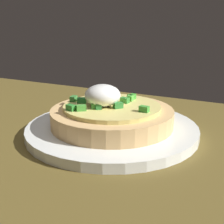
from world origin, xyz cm
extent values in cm
cube|color=brown|center=(0.00, 0.00, 1.52)|extent=(102.72, 68.84, 3.05)
cylinder|color=white|center=(-5.37, -9.19, 3.72)|extent=(25.21, 25.21, 1.34)
cylinder|color=tan|center=(-5.37, -9.19, 5.63)|extent=(17.94, 17.94, 2.48)
cylinder|color=#DCCB70|center=(-5.37, -9.19, 7.15)|extent=(14.18, 14.18, 0.57)
ellipsoid|color=white|center=(-4.32, -8.32, 8.98)|extent=(5.14, 5.14, 3.10)
cube|color=#55AD49|center=(-4.16, -6.68, 7.83)|extent=(1.48, 1.47, 0.80)
cube|color=#2D842F|center=(-1.61, -4.25, 7.83)|extent=(1.43, 1.07, 0.80)
cube|color=#357E35|center=(0.83, -8.48, 7.83)|extent=(1.03, 1.41, 0.80)
cube|color=green|center=(-6.51, -13.68, 7.83)|extent=(1.14, 1.46, 0.80)
cube|color=green|center=(-3.03, -14.39, 7.83)|extent=(1.15, 1.46, 0.80)
cube|color=#307F34|center=(-6.83, -8.22, 7.83)|extent=(1.41, 1.50, 0.80)
cube|color=green|center=(-2.94, -4.76, 7.83)|extent=(1.49, 1.45, 0.80)
cube|color=#2E7E37|center=(-4.53, -6.68, 7.83)|extent=(1.39, 1.51, 0.80)
cube|color=#338633|center=(-6.46, -11.23, 7.83)|extent=(1.40, 1.02, 0.80)
cube|color=#2A843B|center=(-0.85, -8.17, 7.83)|extent=(1.49, 1.23, 0.80)
cube|color=green|center=(-6.69, -12.80, 7.83)|extent=(0.88, 1.33, 0.80)
cube|color=green|center=(-10.73, -8.20, 7.83)|extent=(1.33, 0.88, 0.80)
camera|label=1|loc=(-24.49, 28.00, 19.17)|focal=48.03mm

